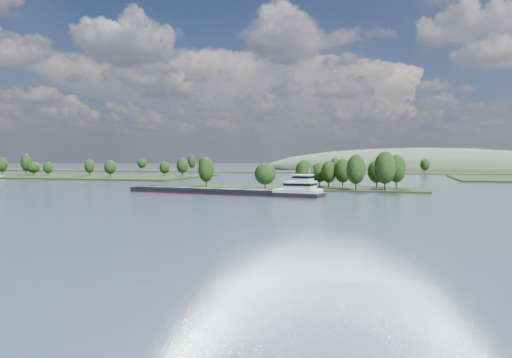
% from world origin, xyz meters
% --- Properties ---
extents(ground, '(1800.00, 1800.00, 0.00)m').
position_xyz_m(ground, '(0.00, 120.00, 0.00)').
color(ground, '#34425A').
rests_on(ground, ground).
extents(tree_island, '(100.00, 32.70, 15.64)m').
position_xyz_m(tree_island, '(7.94, 178.31, 4.42)').
color(tree_island, black).
rests_on(tree_island, ground).
extents(back_shoreline, '(900.00, 60.00, 15.74)m').
position_xyz_m(back_shoreline, '(8.04, 399.79, 0.71)').
color(back_shoreline, black).
rests_on(back_shoreline, ground).
extents(hill_west, '(320.00, 160.00, 44.00)m').
position_xyz_m(hill_west, '(60.00, 500.00, 0.00)').
color(hill_west, '#4A583D').
rests_on(hill_west, ground).
extents(cargo_barge, '(73.30, 20.92, 9.86)m').
position_xyz_m(cargo_barge, '(-15.22, 143.00, 1.24)').
color(cargo_barge, black).
rests_on(cargo_barge, ground).
extents(motorboat, '(6.98, 3.01, 2.64)m').
position_xyz_m(motorboat, '(-186.46, 221.45, 1.32)').
color(motorboat, silver).
rests_on(motorboat, ground).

